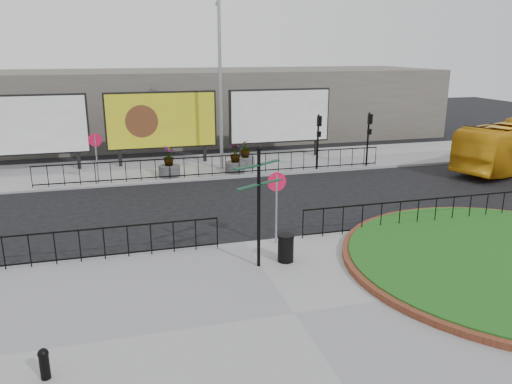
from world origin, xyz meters
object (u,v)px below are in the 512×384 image
object	(u,v)px
planter_a	(169,166)
planter_c	(245,158)
bollard	(44,362)
litter_bin	(286,248)
fingerpost_sign	(259,195)
planter_b	(235,162)
billboard_mid	(162,121)
lamp_post	(220,81)

from	to	relation	value
planter_a	planter_c	distance (m)	4.42
bollard	litter_bin	world-z (taller)	litter_bin
fingerpost_sign	litter_bin	distance (m)	2.01
planter_b	planter_c	size ratio (longest dim) A/B	1.01
litter_bin	planter_c	xyz separation A→B (m)	(1.98, 12.82, 0.07)
planter_c	billboard_mid	bearing A→B (deg)	154.31
bollard	planter_c	distance (m)	18.97
lamp_post	bollard	world-z (taller)	lamp_post
fingerpost_sign	planter_b	world-z (taller)	fingerpost_sign
lamp_post	billboard_mid	bearing A→B (deg)	146.75
bollard	fingerpost_sign	bearing A→B (deg)	36.04
billboard_mid	fingerpost_sign	distance (m)	15.06
litter_bin	planter_a	xyz separation A→B (m)	(-2.33, 11.82, 0.09)
fingerpost_sign	litter_bin	bearing A→B (deg)	-17.73
billboard_mid	litter_bin	bearing A→B (deg)	-81.12
fingerpost_sign	bollard	bearing A→B (deg)	-168.36
billboard_mid	bollard	distance (m)	19.61
litter_bin	planter_b	bearing A→B (deg)	84.31
litter_bin	planter_c	size ratio (longest dim) A/B	0.57
fingerpost_sign	litter_bin	xyz separation A→B (m)	(0.90, 0.11, -1.79)
lamp_post	litter_bin	xyz separation A→B (m)	(-0.68, -12.92, -4.26)
billboard_mid	bollard	xyz separation A→B (m)	(-4.15, -19.05, -2.11)
billboard_mid	planter_c	world-z (taller)	billboard_mid
litter_bin	planter_b	world-z (taller)	planter_b
bollard	litter_bin	xyz separation A→B (m)	(6.47, 4.16, 0.08)
billboard_mid	litter_bin	size ratio (longest dim) A/B	7.07
lamp_post	bollard	xyz separation A→B (m)	(-7.16, -17.08, -4.34)
billboard_mid	lamp_post	size ratio (longest dim) A/B	0.67
planter_c	bollard	bearing A→B (deg)	-116.48
billboard_mid	planter_a	world-z (taller)	billboard_mid
litter_bin	billboard_mid	bearing A→B (deg)	98.88
litter_bin	planter_b	size ratio (longest dim) A/B	0.57
lamp_post	planter_a	xyz separation A→B (m)	(-3.01, -1.10, -4.17)
bollard	planter_a	bearing A→B (deg)	75.45
lamp_post	planter_a	bearing A→B (deg)	-159.93
planter_a	planter_b	bearing A→B (deg)	-0.51
litter_bin	bollard	bearing A→B (deg)	-147.27
planter_b	lamp_post	bearing A→B (deg)	113.57
bollard	litter_bin	size ratio (longest dim) A/B	0.77
lamp_post	litter_bin	distance (m)	13.62
litter_bin	planter_a	size ratio (longest dim) A/B	0.56
billboard_mid	planter_b	size ratio (longest dim) A/B	4.02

